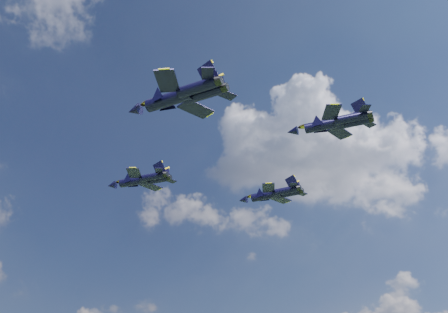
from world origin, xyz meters
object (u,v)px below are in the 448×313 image
at_px(jet_left, 166,100).
at_px(jet_slot, 321,125).
at_px(jet_right, 264,196).
at_px(jet_lead, 132,181).

xyz_separation_m(jet_left, jet_slot, (23.96, -9.51, 0.46)).
bearing_deg(jet_left, jet_slot, -44.82).
bearing_deg(jet_left, jet_right, 2.23).
bearing_deg(jet_slot, jet_left, 130.05).
bearing_deg(jet_lead, jet_slot, -97.61).
relative_size(jet_right, jet_slot, 1.05).
distance_m(jet_right, jet_slot, 29.76).
xyz_separation_m(jet_lead, jet_slot, (14.07, -36.18, 1.14)).
bearing_deg(jet_right, jet_lead, 137.29).
bearing_deg(jet_right, jet_slot, -138.85).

